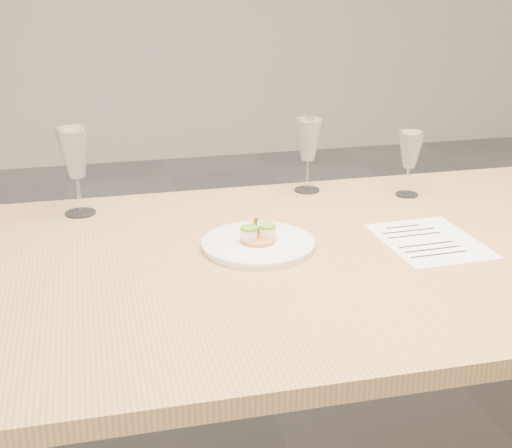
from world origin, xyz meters
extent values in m
cube|color=tan|center=(0.00, 0.00, 0.73)|extent=(2.40, 1.00, 0.04)
cylinder|color=white|center=(-0.14, 0.06, 0.76)|extent=(0.25, 0.25, 0.01)
cylinder|color=white|center=(-0.14, 0.06, 0.76)|extent=(0.26, 0.26, 0.01)
cylinder|color=orange|center=(-0.14, 0.06, 0.77)|extent=(0.08, 0.08, 0.01)
cylinder|color=#FEF3CF|center=(-0.17, 0.05, 0.79)|extent=(0.04, 0.04, 0.02)
cylinder|color=#FEF3CF|center=(-0.12, 0.06, 0.79)|extent=(0.04, 0.04, 0.02)
cylinder|color=#70A22D|center=(-0.17, 0.05, 0.80)|extent=(0.04, 0.04, 0.01)
cylinder|color=#70A22D|center=(-0.12, 0.06, 0.80)|extent=(0.04, 0.04, 0.01)
cylinder|color=tan|center=(-0.10, 0.02, 0.76)|extent=(0.04, 0.04, 0.00)
cube|color=white|center=(0.25, 0.00, 0.75)|extent=(0.23, 0.28, 0.00)
cube|color=black|center=(0.23, 0.10, 0.75)|extent=(0.09, 0.01, 0.00)
cube|color=black|center=(0.23, 0.07, 0.75)|extent=(0.14, 0.01, 0.00)
cube|color=black|center=(0.23, 0.04, 0.75)|extent=(0.14, 0.01, 0.00)
cube|color=black|center=(0.23, -0.02, 0.75)|extent=(0.14, 0.01, 0.00)
cube|color=black|center=(0.23, -0.05, 0.75)|extent=(0.14, 0.01, 0.00)
cube|color=black|center=(0.24, -0.08, 0.75)|extent=(0.14, 0.01, 0.00)
cylinder|color=white|center=(-0.53, 0.38, 0.75)|extent=(0.08, 0.08, 0.00)
cylinder|color=white|center=(-0.53, 0.38, 0.80)|extent=(0.01, 0.01, 0.10)
cone|color=white|center=(-0.53, 0.38, 0.91)|extent=(0.09, 0.09, 0.12)
cylinder|color=white|center=(0.09, 0.42, 0.75)|extent=(0.07, 0.07, 0.00)
cylinder|color=white|center=(0.09, 0.42, 0.80)|extent=(0.01, 0.01, 0.09)
cone|color=white|center=(0.09, 0.42, 0.90)|extent=(0.08, 0.08, 0.11)
cylinder|color=white|center=(0.34, 0.32, 0.75)|extent=(0.06, 0.06, 0.00)
cylinder|color=white|center=(0.34, 0.32, 0.79)|extent=(0.01, 0.01, 0.08)
cone|color=white|center=(0.34, 0.32, 0.88)|extent=(0.07, 0.07, 0.10)
camera|label=1|loc=(-0.50, -1.39, 1.38)|focal=50.00mm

